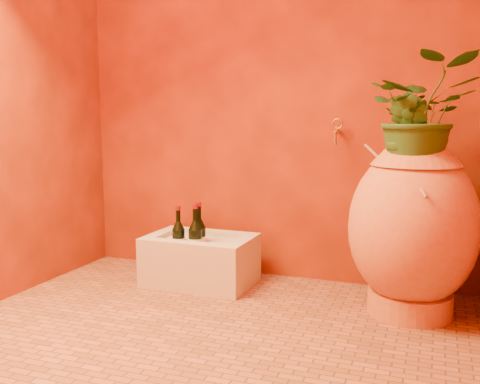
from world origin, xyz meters
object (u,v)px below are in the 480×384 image
at_px(stone_basin, 200,261).
at_px(wall_tap, 337,130).
at_px(wine_bottle_b, 199,239).
at_px(wine_bottle_c, 179,240).
at_px(amphora, 413,226).
at_px(wine_bottle_a, 195,241).

relative_size(stone_basin, wall_tap, 4.24).
xyz_separation_m(wine_bottle_b, wine_bottle_c, (-0.11, -0.05, -0.01)).
bearing_deg(amphora, wall_tap, 144.13).
height_order(wine_bottle_a, wall_tap, wall_tap).
bearing_deg(wine_bottle_c, wall_tap, 20.81).
distance_m(wine_bottle_c, wall_tap, 1.12).
xyz_separation_m(wine_bottle_a, wine_bottle_c, (-0.11, 0.01, -0.01)).
distance_m(stone_basin, wine_bottle_b, 0.15).
relative_size(wine_bottle_a, wall_tap, 2.27).
bearing_deg(wine_bottle_a, wall_tap, 24.16).
distance_m(wine_bottle_a, wall_tap, 1.04).
xyz_separation_m(stone_basin, wine_bottle_c, (-0.10, -0.08, 0.13)).
xyz_separation_m(amphora, stone_basin, (-1.21, 0.08, -0.32)).
relative_size(stone_basin, wine_bottle_a, 1.87).
relative_size(wine_bottle_b, wine_bottle_c, 1.08).
bearing_deg(wall_tap, amphora, -35.87).
distance_m(stone_basin, wall_tap, 1.11).
distance_m(stone_basin, wine_bottle_a, 0.17).
height_order(amphora, wine_bottle_b, amphora).
bearing_deg(wine_bottle_c, amphora, -0.01).
bearing_deg(wall_tap, wine_bottle_a, -155.84).
distance_m(wine_bottle_b, wine_bottle_c, 0.12).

